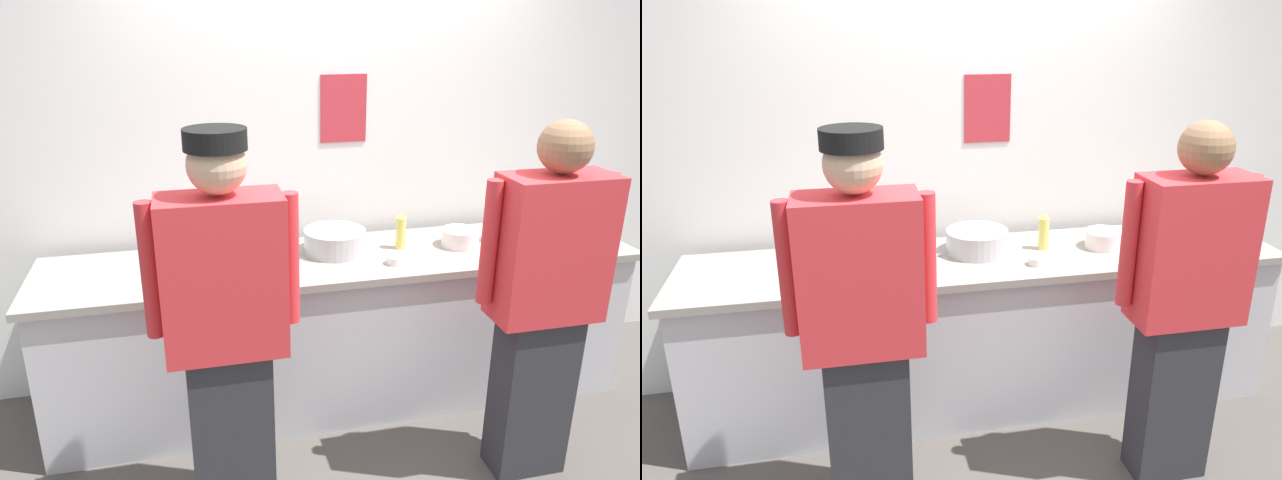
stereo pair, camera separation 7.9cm
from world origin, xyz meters
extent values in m
plane|color=#514C47|center=(0.00, 0.00, 0.00)|extent=(9.00, 9.00, 0.00)
cube|color=white|center=(0.00, 0.83, 1.42)|extent=(5.04, 0.10, 2.84)
cube|color=#B72D38|center=(0.10, 0.78, 1.61)|extent=(0.27, 0.01, 0.38)
cube|color=silver|center=(0.00, 0.36, 0.43)|extent=(3.15, 0.62, 0.85)
cube|color=gray|center=(0.00, 0.36, 0.87)|extent=(3.22, 0.68, 0.04)
cube|color=#2D2D33|center=(-0.69, -0.37, 0.41)|extent=(0.34, 0.20, 0.82)
cube|color=red|center=(-0.69, -0.37, 1.15)|extent=(0.48, 0.24, 0.65)
cylinder|color=red|center=(-0.97, -0.33, 1.18)|extent=(0.07, 0.07, 0.55)
cylinder|color=red|center=(-0.42, -0.33, 1.18)|extent=(0.07, 0.07, 0.55)
sphere|color=tan|center=(-0.69, -0.37, 1.59)|extent=(0.22, 0.22, 0.22)
cylinder|color=black|center=(-0.69, -0.37, 1.69)|extent=(0.23, 0.23, 0.08)
cube|color=#2D2D33|center=(0.72, -0.40, 0.41)|extent=(0.35, 0.20, 0.83)
cube|color=red|center=(0.72, -0.40, 1.16)|extent=(0.48, 0.24, 0.66)
cylinder|color=red|center=(0.44, -0.36, 1.19)|extent=(0.07, 0.07, 0.56)
cylinder|color=red|center=(1.00, -0.36, 1.19)|extent=(0.07, 0.07, 0.56)
sphere|color=#8C6647|center=(0.72, -0.40, 1.60)|extent=(0.22, 0.22, 0.22)
cylinder|color=white|center=(0.67, 0.36, 0.90)|extent=(0.21, 0.21, 0.01)
cylinder|color=white|center=(0.67, 0.36, 0.91)|extent=(0.21, 0.21, 0.01)
cylinder|color=white|center=(0.67, 0.36, 0.92)|extent=(0.21, 0.21, 0.01)
cylinder|color=white|center=(0.67, 0.36, 0.93)|extent=(0.21, 0.21, 0.01)
cylinder|color=white|center=(0.67, 0.36, 0.94)|extent=(0.21, 0.21, 0.01)
cylinder|color=white|center=(0.67, 0.36, 0.96)|extent=(0.21, 0.21, 0.01)
cylinder|color=white|center=(0.67, 0.36, 0.97)|extent=(0.21, 0.21, 0.01)
cylinder|color=white|center=(0.67, 0.36, 0.98)|extent=(0.21, 0.21, 0.01)
cylinder|color=white|center=(0.94, 0.37, 0.90)|extent=(0.19, 0.19, 0.01)
cylinder|color=white|center=(0.94, 0.37, 0.91)|extent=(0.19, 0.19, 0.01)
cylinder|color=white|center=(0.94, 0.37, 0.92)|extent=(0.19, 0.19, 0.01)
cylinder|color=white|center=(0.94, 0.37, 0.93)|extent=(0.19, 0.19, 0.01)
cylinder|color=white|center=(0.94, 0.37, 0.94)|extent=(0.19, 0.19, 0.01)
cylinder|color=white|center=(0.94, 0.37, 0.96)|extent=(0.19, 0.19, 0.01)
cylinder|color=white|center=(0.94, 0.37, 0.97)|extent=(0.19, 0.19, 0.01)
cylinder|color=#B7BABF|center=(-0.04, 0.43, 0.95)|extent=(0.34, 0.34, 0.13)
cube|color=#B7BABF|center=(-0.74, 0.38, 0.90)|extent=(0.51, 0.39, 0.02)
cylinder|color=#E5E066|center=(0.33, 0.40, 0.98)|extent=(0.06, 0.06, 0.18)
cone|color=#E5E066|center=(0.33, 0.40, 1.09)|extent=(0.05, 0.05, 0.04)
cylinder|color=#E5E066|center=(1.23, 0.43, 0.96)|extent=(0.06, 0.06, 0.15)
cone|color=#E5E066|center=(1.23, 0.43, 1.06)|extent=(0.05, 0.05, 0.04)
cylinder|color=white|center=(0.22, 0.19, 0.91)|extent=(0.08, 0.08, 0.04)
cylinder|color=#5B932D|center=(0.22, 0.19, 0.93)|extent=(0.07, 0.07, 0.01)
cylinder|color=white|center=(1.33, 0.52, 0.91)|extent=(0.08, 0.08, 0.04)
cylinder|color=#5B932D|center=(1.33, 0.52, 0.92)|extent=(0.07, 0.07, 0.01)
cube|color=#B7BABF|center=(-0.33, 0.42, 0.89)|extent=(0.19, 0.03, 0.01)
cube|color=black|center=(-0.46, 0.42, 0.90)|extent=(0.09, 0.03, 0.02)
camera|label=1|loc=(-0.82, -2.57, 2.10)|focal=34.15mm
camera|label=2|loc=(-0.74, -2.59, 2.10)|focal=34.15mm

